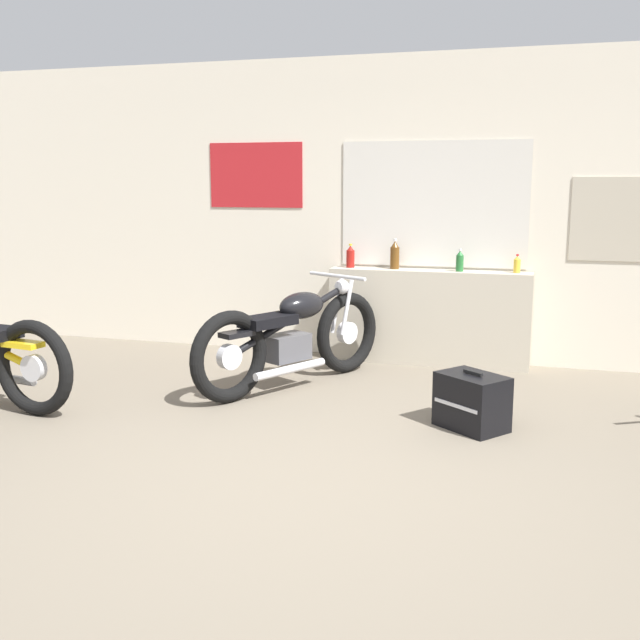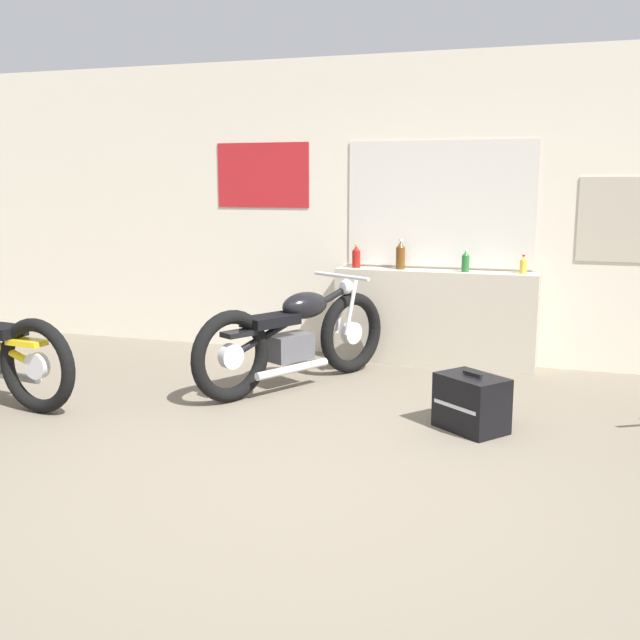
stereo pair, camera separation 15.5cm
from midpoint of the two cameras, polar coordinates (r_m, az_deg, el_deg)
ground_plane at (r=4.24m, az=-1.63°, el=-12.54°), size 24.00×24.00×0.00m
wall_back at (r=7.06m, az=7.37°, el=8.31°), size 10.00×0.07×2.80m
sill_counter at (r=6.94m, az=9.32°, el=0.18°), size 1.83×0.28×0.87m
bottle_leftmost at (r=7.03m, az=3.41°, el=4.81°), size 0.08×0.08×0.22m
bottle_left_center at (r=6.94m, az=6.79°, el=4.89°), size 0.08×0.08×0.28m
bottle_center at (r=6.82m, az=11.67°, el=4.36°), size 0.07×0.07×0.20m
bottle_right_center at (r=6.82m, az=15.86°, el=4.04°), size 0.06×0.06×0.16m
motorcycle_black at (r=6.10m, az=-1.14°, el=-1.25°), size 1.07×1.82×0.88m
hard_case_black at (r=5.19m, az=12.31°, el=-6.20°), size 0.54×0.52×0.40m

